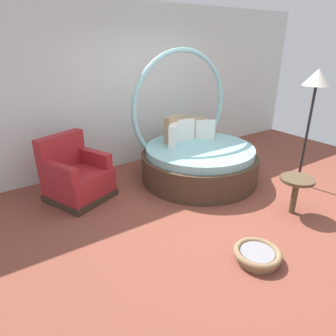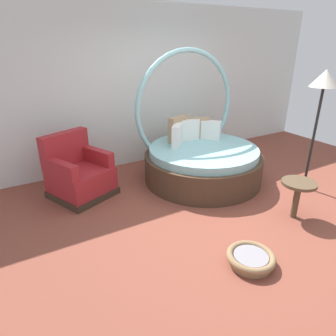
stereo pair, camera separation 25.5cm
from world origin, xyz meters
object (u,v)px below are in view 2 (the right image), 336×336
at_px(side_table, 298,188).
at_px(floor_lamp, 323,91).
at_px(red_armchair, 79,175).
at_px(pet_basket, 251,258).
at_px(round_daybed, 200,156).

distance_m(side_table, floor_lamp, 1.50).
distance_m(red_armchair, side_table, 3.10).
bearing_deg(side_table, pet_basket, -161.67).
xyz_separation_m(red_armchair, pet_basket, (1.12, -2.47, -0.26)).
distance_m(round_daybed, red_armchair, 1.99).
xyz_separation_m(round_daybed, side_table, (0.35, -1.66, 0.03)).
bearing_deg(side_table, floor_lamp, 29.46).
relative_size(round_daybed, floor_lamp, 1.15).
relative_size(red_armchair, floor_lamp, 0.57).
bearing_deg(floor_lamp, side_table, -150.54).
xyz_separation_m(round_daybed, pet_basket, (-0.82, -2.05, -0.33)).
bearing_deg(pet_basket, side_table, 18.33).
distance_m(red_armchair, pet_basket, 2.72).
relative_size(round_daybed, side_table, 4.03).
bearing_deg(side_table, red_armchair, 137.74).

